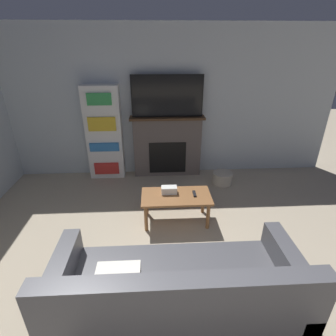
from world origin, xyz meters
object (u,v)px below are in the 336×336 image
object	(u,v)px
fireplace	(167,146)
storage_basket	(223,178)
tv	(167,96)
couch	(177,295)
bookshelf	(104,133)
coffee_table	(176,199)

from	to	relation	value
fireplace	storage_basket	bearing A→B (deg)	-24.62
tv	couch	bearing A→B (deg)	-91.35
fireplace	couch	bearing A→B (deg)	-91.34
fireplace	bookshelf	size ratio (longest dim) A/B	0.79
couch	coffee_table	size ratio (longest dim) A/B	2.26
fireplace	storage_basket	size ratio (longest dim) A/B	3.79
couch	storage_basket	xyz separation A→B (m)	(1.08, 2.60, -0.19)
tv	coffee_table	size ratio (longest dim) A/B	1.30
storage_basket	couch	bearing A→B (deg)	-112.46
tv	fireplace	bearing A→B (deg)	90.00
tv	coffee_table	bearing A→B (deg)	-88.33
fireplace	storage_basket	world-z (taller)	fireplace
storage_basket	bookshelf	bearing A→B (deg)	168.58
fireplace	bookshelf	distance (m)	1.20
coffee_table	storage_basket	world-z (taller)	coffee_table
couch	fireplace	bearing A→B (deg)	88.66
couch	tv	bearing A→B (deg)	88.65
coffee_table	bookshelf	xyz separation A→B (m)	(-1.21, 1.54, 0.49)
bookshelf	storage_basket	size ratio (longest dim) A/B	4.79
fireplace	couch	distance (m)	3.08
couch	bookshelf	xyz separation A→B (m)	(-1.09, 3.04, 0.57)
fireplace	tv	bearing A→B (deg)	-90.00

